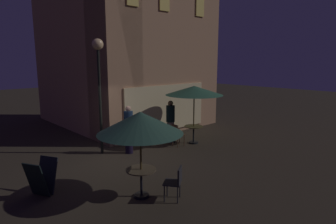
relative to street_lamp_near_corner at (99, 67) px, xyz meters
The scene contains 12 objects.
ground_plane 3.35m from the street_lamp_near_corner, 101.01° to the right, with size 60.00×60.00×0.00m, color #31291F.
cafe_building 4.00m from the street_lamp_near_corner, 48.36° to the left, with size 6.69×8.01×8.02m.
street_lamp_near_corner is the anchor object (origin of this frame).
menu_sandwich_board 4.38m from the street_lamp_near_corner, 145.15° to the right, with size 0.83×0.79×0.92m.
cafe_table_0 4.58m from the street_lamp_near_corner, 22.29° to the right, with size 0.77×0.77×0.73m.
cafe_table_1 4.69m from the street_lamp_near_corner, 105.28° to the right, with size 0.76×0.76×0.73m.
patio_umbrella_0 3.87m from the street_lamp_near_corner, 22.29° to the right, with size 2.34×2.34×2.39m.
patio_umbrella_1 4.08m from the street_lamp_near_corner, 105.28° to the right, with size 2.10×2.10×2.18m.
cafe_chair_0 3.92m from the street_lamp_near_corner, 26.39° to the right, with size 0.47×0.47×0.91m.
cafe_chair_1 5.22m from the street_lamp_near_corner, 96.58° to the right, with size 0.57×0.57×0.85m.
patron_standing_0 3.73m from the street_lamp_near_corner, 12.65° to the right, with size 0.36×0.36×1.76m.
patron_standing_1 2.49m from the street_lamp_near_corner, 43.30° to the right, with size 0.33×0.33×1.77m.
Camera 1 is at (-4.85, -8.09, 3.37)m, focal length 30.36 mm.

